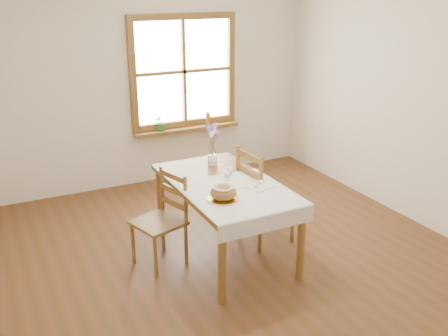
# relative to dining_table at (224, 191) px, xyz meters

# --- Properties ---
(ground) EXTENTS (5.00, 5.00, 0.00)m
(ground) POSITION_rel_dining_table_xyz_m (0.00, -0.30, -0.66)
(ground) COLOR brown
(ground) RESTS_ON ground
(room_walls) EXTENTS (4.60, 5.10, 2.65)m
(room_walls) POSITION_rel_dining_table_xyz_m (0.00, -0.30, 1.04)
(room_walls) COLOR #F1E3D1
(room_walls) RESTS_ON ground
(window) EXTENTS (1.46, 0.08, 1.46)m
(window) POSITION_rel_dining_table_xyz_m (0.50, 2.17, 0.79)
(window) COLOR olive
(window) RESTS_ON ground
(window_sill) EXTENTS (1.46, 0.20, 0.05)m
(window_sill) POSITION_rel_dining_table_xyz_m (0.50, 2.10, 0.03)
(window_sill) COLOR olive
(window_sill) RESTS_ON ground
(dining_table) EXTENTS (0.90, 1.60, 0.75)m
(dining_table) POSITION_rel_dining_table_xyz_m (0.00, 0.00, 0.00)
(dining_table) COLOR olive
(dining_table) RESTS_ON ground
(table_linen) EXTENTS (0.91, 0.99, 0.01)m
(table_linen) POSITION_rel_dining_table_xyz_m (0.00, -0.30, 0.09)
(table_linen) COLOR white
(table_linen) RESTS_ON dining_table
(chair_left) EXTENTS (0.54, 0.53, 0.89)m
(chair_left) POSITION_rel_dining_table_xyz_m (-0.64, 0.09, -0.22)
(chair_left) COLOR olive
(chair_left) RESTS_ON ground
(chair_right) EXTENTS (0.53, 0.51, 1.01)m
(chair_right) POSITION_rel_dining_table_xyz_m (0.51, 0.06, -0.16)
(chair_right) COLOR olive
(chair_right) RESTS_ON ground
(bread_plate) EXTENTS (0.31, 0.31, 0.01)m
(bread_plate) POSITION_rel_dining_table_xyz_m (-0.19, -0.37, 0.10)
(bread_plate) COLOR white
(bread_plate) RESTS_ON table_linen
(bread_loaf) EXTENTS (0.23, 0.23, 0.13)m
(bread_loaf) POSITION_rel_dining_table_xyz_m (-0.19, -0.37, 0.17)
(bread_loaf) COLOR brown
(bread_loaf) RESTS_ON bread_plate
(egg_napkin) EXTENTS (0.28, 0.25, 0.01)m
(egg_napkin) POSITION_rel_dining_table_xyz_m (0.24, -0.26, 0.10)
(egg_napkin) COLOR white
(egg_napkin) RESTS_ON table_linen
(eggs) EXTENTS (0.21, 0.20, 0.04)m
(eggs) POSITION_rel_dining_table_xyz_m (0.24, -0.26, 0.13)
(eggs) COLOR white
(eggs) RESTS_ON egg_napkin
(salt_shaker) EXTENTS (0.05, 0.05, 0.09)m
(salt_shaker) POSITION_rel_dining_table_xyz_m (0.05, 0.04, 0.14)
(salt_shaker) COLOR white
(salt_shaker) RESTS_ON table_linen
(pepper_shaker) EXTENTS (0.06, 0.06, 0.10)m
(pepper_shaker) POSITION_rel_dining_table_xyz_m (0.12, 0.12, 0.14)
(pepper_shaker) COLOR white
(pepper_shaker) RESTS_ON table_linen
(flower_vase) EXTENTS (0.13, 0.13, 0.11)m
(flower_vase) POSITION_rel_dining_table_xyz_m (0.11, 0.48, 0.14)
(flower_vase) COLOR white
(flower_vase) RESTS_ON dining_table
(lavender_bouquet) EXTENTS (0.17, 0.17, 0.33)m
(lavender_bouquet) POSITION_rel_dining_table_xyz_m (0.11, 0.48, 0.36)
(lavender_bouquet) COLOR #7D5FA8
(lavender_bouquet) RESTS_ON flower_vase
(potted_plant) EXTENTS (0.22, 0.24, 0.17)m
(potted_plant) POSITION_rel_dining_table_xyz_m (0.13, 2.10, 0.14)
(potted_plant) COLOR #2D692A
(potted_plant) RESTS_ON window_sill
(amber_bottle) EXTENTS (0.08, 0.08, 0.18)m
(amber_bottle) POSITION_rel_dining_table_xyz_m (0.81, 2.10, 0.14)
(amber_bottle) COLOR #B07520
(amber_bottle) RESTS_ON window_sill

